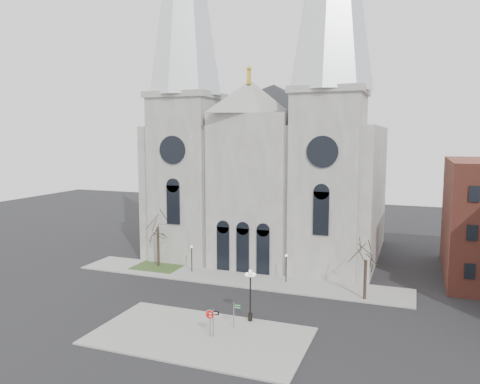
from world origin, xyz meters
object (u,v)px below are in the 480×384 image
(stop_sign, at_px, (210,317))
(one_way_sign, at_px, (213,318))
(street_name_sign, at_px, (235,313))
(globe_lamp, at_px, (250,289))

(stop_sign, relative_size, one_way_sign, 0.99)
(stop_sign, bearing_deg, one_way_sign, 47.76)
(one_way_sign, distance_m, street_name_sign, 2.54)
(one_way_sign, bearing_deg, street_name_sign, 63.91)
(stop_sign, distance_m, globe_lamp, 4.95)
(globe_lamp, xyz_separation_m, one_way_sign, (-1.78, -4.20, -1.43))
(globe_lamp, bearing_deg, street_name_sign, -112.53)
(stop_sign, bearing_deg, globe_lamp, 85.07)
(globe_lamp, bearing_deg, one_way_sign, -113.02)
(globe_lamp, relative_size, street_name_sign, 2.18)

